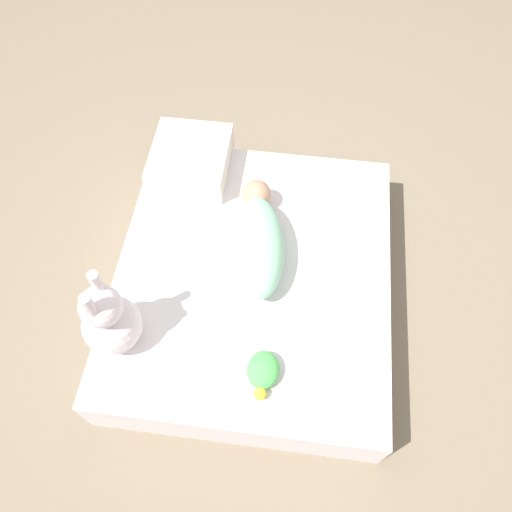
{
  "coord_description": "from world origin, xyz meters",
  "views": [
    {
      "loc": [
        0.86,
        0.12,
        1.75
      ],
      "look_at": [
        -0.03,
        0.01,
        0.26
      ],
      "focal_mm": 35.0,
      "sensor_mm": 36.0,
      "label": 1
    }
  ],
  "objects_px": {
    "pillow": "(191,160)",
    "bunny_plush": "(109,320)",
    "turtle_plush": "(263,371)",
    "swaddled_baby": "(259,240)"
  },
  "relations": [
    {
      "from": "swaddled_baby",
      "to": "pillow",
      "type": "xyz_separation_m",
      "value": [
        -0.35,
        -0.31,
        -0.02
      ]
    },
    {
      "from": "pillow",
      "to": "bunny_plush",
      "type": "distance_m",
      "value": 0.74
    },
    {
      "from": "pillow",
      "to": "turtle_plush",
      "type": "height_order",
      "value": "pillow"
    },
    {
      "from": "swaddled_baby",
      "to": "pillow",
      "type": "relative_size",
      "value": 1.57
    },
    {
      "from": "swaddled_baby",
      "to": "turtle_plush",
      "type": "height_order",
      "value": "swaddled_baby"
    },
    {
      "from": "bunny_plush",
      "to": "turtle_plush",
      "type": "bearing_deg",
      "value": 82.1
    },
    {
      "from": "pillow",
      "to": "bunny_plush",
      "type": "xyz_separation_m",
      "value": [
        0.73,
        -0.1,
        0.07
      ]
    },
    {
      "from": "bunny_plush",
      "to": "turtle_plush",
      "type": "xyz_separation_m",
      "value": [
        0.07,
        0.48,
        -0.1
      ]
    },
    {
      "from": "swaddled_baby",
      "to": "pillow",
      "type": "height_order",
      "value": "swaddled_baby"
    },
    {
      "from": "swaddled_baby",
      "to": "pillow",
      "type": "bearing_deg",
      "value": 32.59
    }
  ]
}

